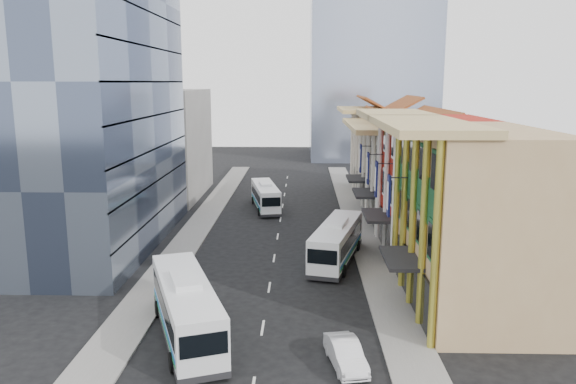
{
  "coord_description": "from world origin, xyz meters",
  "views": [
    {
      "loc": [
        2.42,
        -31.44,
        14.96
      ],
      "look_at": [
        1.07,
        20.45,
        4.78
      ],
      "focal_mm": 35.0,
      "sensor_mm": 36.0,
      "label": 1
    }
  ],
  "objects_px": {
    "bus_left_far": "(265,196)",
    "office_tower": "(85,82)",
    "sedan_right": "(346,354)",
    "shophouse_tan": "(477,220)",
    "bus_left_near": "(186,307)",
    "bus_right": "(337,241)"
  },
  "relations": [
    {
      "from": "bus_left_near",
      "to": "bus_right",
      "type": "distance_m",
      "value": 17.55
    },
    {
      "from": "shophouse_tan",
      "to": "bus_left_near",
      "type": "xyz_separation_m",
      "value": [
        -18.42,
        -5.39,
        -4.09
      ]
    },
    {
      "from": "shophouse_tan",
      "to": "bus_left_far",
      "type": "bearing_deg",
      "value": 118.79
    },
    {
      "from": "bus_left_far",
      "to": "sedan_right",
      "type": "xyz_separation_m",
      "value": [
        6.78,
        -37.78,
        -0.93
      ]
    },
    {
      "from": "sedan_right",
      "to": "office_tower",
      "type": "bearing_deg",
      "value": 122.61
    },
    {
      "from": "shophouse_tan",
      "to": "bus_left_far",
      "type": "height_order",
      "value": "shophouse_tan"
    },
    {
      "from": "bus_right",
      "to": "bus_left_far",
      "type": "bearing_deg",
      "value": 124.79
    },
    {
      "from": "office_tower",
      "to": "sedan_right",
      "type": "xyz_separation_m",
      "value": [
        21.78,
        -22.66,
        -14.29
      ]
    },
    {
      "from": "bus_left_near",
      "to": "bus_right",
      "type": "height_order",
      "value": "bus_left_near"
    },
    {
      "from": "shophouse_tan",
      "to": "sedan_right",
      "type": "distance_m",
      "value": 13.71
    },
    {
      "from": "bus_left_far",
      "to": "bus_right",
      "type": "relative_size",
      "value": 0.91
    },
    {
      "from": "office_tower",
      "to": "bus_right",
      "type": "height_order",
      "value": "office_tower"
    },
    {
      "from": "sedan_right",
      "to": "bus_left_far",
      "type": "bearing_deg",
      "value": 88.92
    },
    {
      "from": "bus_left_near",
      "to": "bus_left_far",
      "type": "distance_m",
      "value": 34.6
    },
    {
      "from": "shophouse_tan",
      "to": "bus_left_near",
      "type": "bearing_deg",
      "value": -163.69
    },
    {
      "from": "bus_left_far",
      "to": "bus_right",
      "type": "xyz_separation_m",
      "value": [
        7.34,
        -19.93,
        0.17
      ]
    },
    {
      "from": "bus_left_far",
      "to": "sedan_right",
      "type": "height_order",
      "value": "bus_left_far"
    },
    {
      "from": "bus_left_far",
      "to": "office_tower",
      "type": "bearing_deg",
      "value": -145.82
    },
    {
      "from": "office_tower",
      "to": "bus_left_near",
      "type": "height_order",
      "value": "office_tower"
    },
    {
      "from": "shophouse_tan",
      "to": "bus_left_near",
      "type": "height_order",
      "value": "shophouse_tan"
    },
    {
      "from": "bus_left_far",
      "to": "bus_right",
      "type": "distance_m",
      "value": 21.24
    },
    {
      "from": "bus_left_near",
      "to": "bus_left_far",
      "type": "height_order",
      "value": "bus_left_near"
    }
  ]
}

